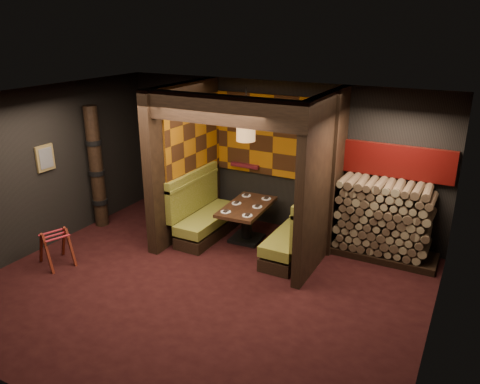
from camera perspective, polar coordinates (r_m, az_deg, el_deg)
name	(u,v)px	position (r m, az deg, el deg)	size (l,w,h in m)	color
floor	(201,288)	(7.38, -4.83, -11.58)	(6.50, 5.50, 0.02)	black
ceiling	(194,101)	(6.38, -5.58, 10.99)	(6.50, 5.50, 0.02)	black
wall_back	(275,156)	(9.06, 4.34, 4.42)	(6.50, 0.02, 2.85)	black
wall_front	(39,294)	(4.91, -23.26, -11.32)	(6.50, 0.02, 2.85)	black
wall_left	(40,170)	(8.88, -23.17, 2.50)	(0.02, 5.50, 2.85)	black
wall_right	(441,250)	(5.79, 23.26, -6.49)	(0.02, 5.50, 2.85)	black
partition_left	(185,161)	(8.76, -6.76, 3.79)	(0.20, 2.20, 2.85)	black
partition_right	(322,181)	(7.68, 10.02, 1.28)	(0.15, 2.10, 2.85)	black
header_beam	(219,110)	(7.01, -2.52, 9.97)	(2.85, 0.18, 0.44)	black
tapa_back_panel	(274,136)	(8.93, 4.13, 6.81)	(2.40, 0.06, 1.55)	#9A5609
tapa_side_panel	(195,137)	(8.73, -5.56, 6.66)	(0.04, 1.85, 1.45)	#9A5609
lacquer_shelf	(245,165)	(9.28, 0.63, 3.28)	(0.60, 0.12, 0.07)	#57131D
booth_bench_left	(204,215)	(8.90, -4.42, -2.87)	(0.68, 1.60, 1.14)	black
booth_bench_right	(297,236)	(8.12, 7.01, -5.29)	(0.68, 1.60, 1.14)	black
dining_table	(247,217)	(8.64, 0.83, -3.07)	(0.80, 1.36, 0.70)	black
place_settings	(247,205)	(8.55, 0.83, -1.56)	(0.65, 1.11, 0.03)	white
pendant_lamp	(246,128)	(8.09, 0.72, 7.81)	(0.33, 0.33, 0.93)	olive
framed_picture	(45,158)	(8.85, -22.66, 3.85)	(0.05, 0.36, 0.46)	olive
luggage_rack	(56,246)	(8.44, -21.53, -6.18)	(0.71, 0.60, 0.65)	#4F160B
totem_column	(96,168)	(9.49, -17.11, 2.79)	(0.31, 0.31, 2.40)	black
firewood_stack	(388,221)	(8.32, 17.59, -3.37)	(1.73, 0.70, 1.36)	black
mosaic_header	(398,162)	(8.32, 18.72, 3.54)	(1.83, 0.10, 0.56)	maroon
bay_front_post	(333,178)	(7.89, 11.24, 1.71)	(0.08, 0.08, 2.85)	black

